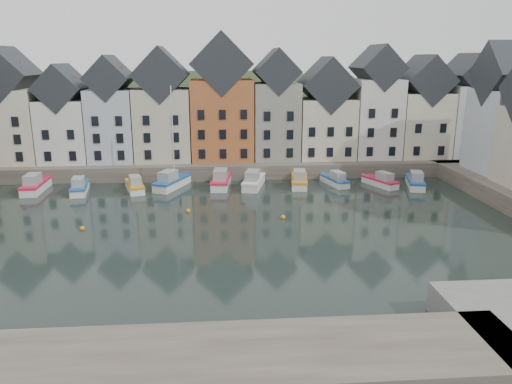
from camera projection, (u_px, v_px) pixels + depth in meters
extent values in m
plane|color=black|center=(227.00, 237.00, 46.80)|extent=(260.00, 260.00, 0.00)
cube|color=#4A3F38|center=(222.00, 162.00, 75.41)|extent=(90.00, 16.00, 2.00)
cube|color=#4A3F38|center=(33.00, 377.00, 24.61)|extent=(50.00, 6.00, 2.00)
ellipsoid|color=#24341A|center=(222.00, 225.00, 105.39)|extent=(153.60, 70.40, 64.00)
sphere|color=black|center=(145.00, 100.00, 92.50)|extent=(5.77, 5.77, 5.77)
sphere|color=black|center=(338.00, 98.00, 105.02)|extent=(5.27, 5.27, 5.27)
sphere|color=black|center=(380.00, 101.00, 99.30)|extent=(5.07, 5.07, 5.07)
sphere|color=black|center=(292.00, 102.00, 98.95)|extent=(5.01, 5.01, 5.01)
sphere|color=black|center=(26.00, 109.00, 96.72)|extent=(3.94, 3.94, 3.94)
sphere|color=black|center=(355.00, 98.00, 104.82)|extent=(5.21, 5.21, 5.21)
sphere|color=black|center=(230.00, 98.00, 101.22)|extent=(5.45, 5.45, 5.45)
sphere|color=black|center=(421.00, 107.00, 94.26)|extent=(4.49, 4.49, 4.49)
cube|color=beige|center=(13.00, 126.00, 69.71)|extent=(7.67, 8.00, 10.07)
cube|color=black|center=(7.00, 75.00, 67.90)|extent=(7.67, 8.16, 7.67)
cube|color=silver|center=(67.00, 130.00, 70.45)|extent=(6.56, 8.00, 8.61)
cube|color=black|center=(63.00, 88.00, 68.90)|extent=(6.56, 8.16, 6.56)
cube|color=#B5BDC9|center=(113.00, 125.00, 70.76)|extent=(6.20, 8.00, 10.02)
cube|color=black|center=(110.00, 78.00, 69.05)|extent=(6.20, 8.16, 6.20)
cube|color=#BFB8A1|center=(164.00, 124.00, 71.28)|extent=(7.70, 8.00, 10.08)
cube|color=black|center=(162.00, 74.00, 69.47)|extent=(7.70, 8.16, 7.70)
cube|color=#AB5D31|center=(222.00, 120.00, 71.76)|extent=(8.69, 8.00, 11.28)
cube|color=black|center=(221.00, 64.00, 69.72)|extent=(8.69, 8.16, 8.69)
cube|color=gray|center=(275.00, 121.00, 72.40)|extent=(6.43, 8.00, 10.78)
cube|color=black|center=(276.00, 71.00, 70.58)|extent=(6.43, 8.16, 6.43)
cube|color=beige|center=(325.00, 128.00, 73.24)|extent=(7.88, 8.00, 8.56)
cube|color=black|center=(326.00, 85.00, 71.62)|extent=(7.88, 8.16, 7.88)
cube|color=silver|center=(374.00, 118.00, 73.44)|extent=(6.50, 8.00, 11.27)
cube|color=black|center=(377.00, 68.00, 71.55)|extent=(6.50, 8.16, 6.50)
cube|color=beige|center=(420.00, 124.00, 74.22)|extent=(7.23, 8.00, 9.32)
cube|color=black|center=(423.00, 80.00, 72.54)|extent=(7.23, 8.16, 7.23)
cube|color=silver|center=(464.00, 120.00, 74.61)|extent=(6.18, 8.00, 10.32)
cube|color=black|center=(469.00, 75.00, 72.87)|extent=(6.18, 8.16, 6.18)
cube|color=#B5BDC9|center=(507.00, 131.00, 63.28)|extent=(7.47, 8.00, 10.38)
sphere|color=orange|center=(188.00, 211.00, 54.15)|extent=(0.50, 0.50, 0.50)
sphere|color=orange|center=(283.00, 217.00, 52.02)|extent=(0.50, 0.50, 0.50)
sphere|color=orange|center=(82.00, 229.00, 48.59)|extent=(0.50, 0.50, 0.50)
cube|color=silver|center=(36.00, 188.00, 62.82)|extent=(2.20, 6.71, 1.22)
cube|color=#C61C3E|center=(36.00, 183.00, 62.65)|extent=(2.32, 6.84, 0.28)
cube|color=gray|center=(33.00, 179.00, 61.52)|extent=(1.63, 2.71, 1.33)
cube|color=silver|center=(80.00, 190.00, 62.18)|extent=(2.57, 6.04, 1.07)
cube|color=#205095|center=(80.00, 185.00, 62.03)|extent=(2.69, 6.17, 0.24)
cube|color=gray|center=(78.00, 182.00, 61.05)|extent=(1.69, 2.51, 1.17)
cube|color=silver|center=(135.00, 188.00, 63.02)|extent=(3.27, 6.05, 1.06)
cube|color=orange|center=(135.00, 183.00, 62.87)|extent=(3.39, 6.19, 0.24)
cube|color=gray|center=(135.00, 181.00, 61.93)|extent=(1.94, 2.60, 1.16)
cube|color=silver|center=(172.00, 185.00, 64.46)|extent=(4.55, 6.97, 1.23)
cube|color=#205095|center=(172.00, 179.00, 64.28)|extent=(4.70, 7.14, 0.28)
cube|color=gray|center=(168.00, 176.00, 63.19)|extent=(2.52, 3.10, 1.35)
cylinder|color=silver|center=(173.00, 135.00, 63.42)|extent=(0.16, 0.16, 12.34)
cube|color=silver|center=(221.00, 183.00, 65.11)|extent=(2.78, 7.04, 1.26)
cube|color=#C61C3E|center=(221.00, 178.00, 64.93)|extent=(2.91, 7.19, 0.29)
cube|color=gray|center=(220.00, 175.00, 63.76)|extent=(1.89, 2.90, 1.37)
cube|color=silver|center=(254.00, 184.00, 64.81)|extent=(3.48, 6.87, 1.21)
cube|color=silver|center=(254.00, 179.00, 64.64)|extent=(3.62, 7.02, 0.27)
cube|color=gray|center=(252.00, 176.00, 63.53)|extent=(2.12, 2.92, 1.32)
cube|color=silver|center=(299.00, 183.00, 65.46)|extent=(2.83, 6.58, 1.17)
cube|color=orange|center=(299.00, 178.00, 65.29)|extent=(2.96, 6.72, 0.27)
cube|color=gray|center=(300.00, 175.00, 64.21)|extent=(1.85, 2.74, 1.27)
cube|color=silver|center=(334.00, 182.00, 65.95)|extent=(2.96, 5.69, 1.00)
cube|color=#205095|center=(335.00, 178.00, 65.81)|extent=(3.08, 5.82, 0.23)
cube|color=gray|center=(338.00, 176.00, 64.92)|extent=(1.78, 2.43, 1.09)
cube|color=silver|center=(380.00, 183.00, 65.36)|extent=(3.68, 5.69, 1.00)
cube|color=#C61C3E|center=(380.00, 179.00, 65.21)|extent=(3.80, 5.82, 0.23)
cube|color=gray|center=(385.00, 177.00, 64.37)|extent=(2.04, 2.52, 1.10)
cube|color=silver|center=(415.00, 184.00, 64.89)|extent=(3.36, 6.40, 1.12)
cube|color=#205095|center=(415.00, 179.00, 64.73)|extent=(3.49, 6.54, 0.26)
cube|color=gray|center=(417.00, 176.00, 63.69)|extent=(2.02, 2.74, 1.23)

